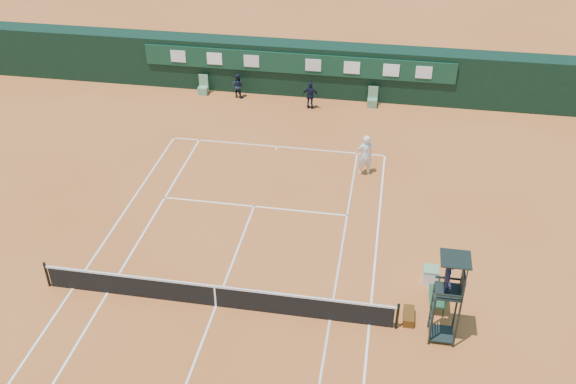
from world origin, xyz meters
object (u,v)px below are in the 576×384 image
object	(u,v)px
tennis_net	(215,295)
cooler	(430,275)
player_bench	(441,294)
umpire_chair	(450,282)
player	(365,155)

from	to	relation	value
tennis_net	cooler	world-z (taller)	tennis_net
tennis_net	player_bench	size ratio (longest dim) A/B	10.75
cooler	umpire_chair	bearing A→B (deg)	-83.55
umpire_chair	player	bearing A→B (deg)	108.06
umpire_chair	cooler	world-z (taller)	umpire_chair
player_bench	player	xyz separation A→B (m)	(-3.32, 8.65, 0.43)
tennis_net	umpire_chair	distance (m)	8.12
umpire_chair	player_bench	size ratio (longest dim) A/B	2.85
umpire_chair	tennis_net	bearing A→B (deg)	178.83
tennis_net	cooler	distance (m)	8.02
umpire_chair	cooler	bearing A→B (deg)	96.45
umpire_chair	player	distance (m)	10.80
umpire_chair	player_bench	bearing A→B (deg)	89.91
player	umpire_chair	bearing A→B (deg)	85.62
tennis_net	player_bench	bearing A→B (deg)	9.80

